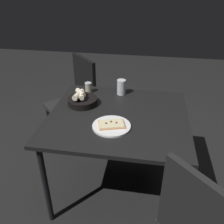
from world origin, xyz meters
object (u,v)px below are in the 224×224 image
object	(u,v)px
pizza_plate	(112,126)
pepper_shaker	(88,88)
bread_basket	(82,100)
dining_table	(118,122)
beer_glass	(121,88)
chair_far	(76,97)

from	to	relation	value
pizza_plate	pepper_shaker	world-z (taller)	pepper_shaker
pizza_plate	bread_basket	bearing A→B (deg)	134.84
dining_table	beer_glass	size ratio (longest dim) A/B	7.90
dining_table	chair_far	size ratio (longest dim) A/B	1.11
dining_table	chair_far	bearing A→B (deg)	128.53
dining_table	bread_basket	distance (m)	0.35
beer_glass	dining_table	bearing A→B (deg)	-85.88
pepper_shaker	chair_far	distance (m)	0.51
beer_glass	pepper_shaker	xyz separation A→B (m)	(-0.29, -0.01, -0.02)
pizza_plate	bread_basket	xyz separation A→B (m)	(-0.29, 0.29, 0.03)
pepper_shaker	bread_basket	bearing A→B (deg)	-87.85
pizza_plate	pepper_shaker	bearing A→B (deg)	119.86
beer_glass	chair_far	size ratio (longest dim) A/B	0.14
bread_basket	pepper_shaker	world-z (taller)	bread_basket
bread_basket	pizza_plate	bearing A→B (deg)	-45.16
bread_basket	pepper_shaker	bearing A→B (deg)	92.15
pizza_plate	pepper_shaker	size ratio (longest dim) A/B	2.92
dining_table	beer_glass	xyz separation A→B (m)	(-0.03, 0.35, 0.12)
pizza_plate	bread_basket	size ratio (longest dim) A/B	1.12
dining_table	pizza_plate	world-z (taller)	pizza_plate
pizza_plate	bread_basket	world-z (taller)	bread_basket
pizza_plate	beer_glass	bearing A→B (deg)	90.36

